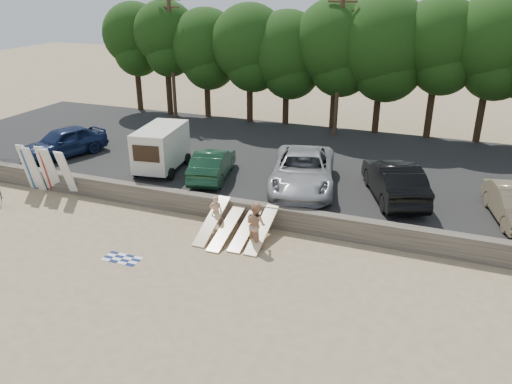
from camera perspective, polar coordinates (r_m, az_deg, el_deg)
ground at (r=20.65m, az=-6.52°, el=-6.43°), size 120.00×120.00×0.00m
seawall at (r=22.82m, az=-3.17°, el=-1.93°), size 44.00×0.50×1.00m
parking_lot at (r=29.39m, az=2.76°, el=3.52°), size 44.00×14.50×0.70m
treeline at (r=34.30m, az=9.61°, el=16.38°), size 33.46×6.38×8.95m
utility_poles at (r=32.89m, az=9.47°, el=14.44°), size 25.80×0.26×9.00m
box_trailer at (r=26.97m, az=-10.79°, el=5.12°), size 2.55×3.95×2.37m
car_0 at (r=31.00m, az=-21.13°, el=5.36°), size 3.62×5.38×1.70m
car_1 at (r=25.73m, az=-5.01°, el=3.22°), size 2.52×4.80×1.50m
car_2 at (r=24.43m, az=5.38°, el=2.47°), size 4.27×6.90×1.78m
car_3 at (r=23.97m, az=15.52°, el=1.31°), size 3.76×5.73×1.78m
surfboard_upright_0 at (r=28.29m, az=-24.65°, el=2.62°), size 0.55×0.66×2.55m
surfboard_upright_1 at (r=27.81m, az=-24.00°, el=2.38°), size 0.51×0.74×2.53m
surfboard_upright_2 at (r=27.58m, az=-22.92°, el=2.43°), size 0.55×0.62×2.56m
surfboard_upright_3 at (r=27.30m, az=-22.32°, el=2.26°), size 0.61×0.88×2.50m
surfboard_upright_4 at (r=26.71m, az=-20.85°, el=2.04°), size 0.51×0.85×2.50m
surfboard_upright_5 at (r=26.55m, az=-20.78°, el=1.94°), size 0.53×0.85×2.50m
surfboard_low_0 at (r=21.56m, az=-5.06°, el=-3.27°), size 0.56×2.81×1.18m
surfboard_low_1 at (r=21.23m, az=-3.40°, el=-4.17°), size 0.56×2.92×0.84m
surfboard_low_2 at (r=21.15m, az=-1.13°, el=-4.17°), size 0.56×2.91×0.88m
surfboard_low_3 at (r=20.87m, az=0.69°, el=-4.29°), size 0.56×2.86×1.05m
beachgoer_a at (r=21.84m, az=-4.60°, el=-2.34°), size 0.65×0.51×1.57m
beachgoer_b at (r=20.33m, az=-0.03°, el=-3.71°), size 1.17×1.10×1.92m
cooler at (r=21.85m, az=0.62°, el=-4.07°), size 0.40×0.33×0.32m
gear_bag at (r=22.10m, az=-1.16°, el=-3.88°), size 0.36×0.33×0.22m
beach_towel at (r=20.49m, az=-15.06°, el=-7.37°), size 1.50×1.50×0.00m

